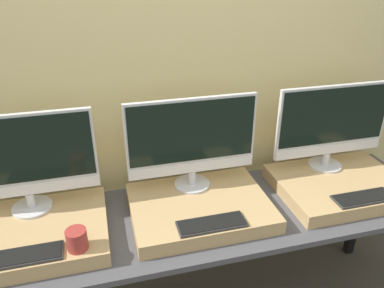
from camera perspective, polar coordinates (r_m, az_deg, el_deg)
wall_back at (r=1.98m, az=-1.80°, el=8.99°), size 8.00×0.04×2.60m
workbench at (r=1.93m, az=1.23°, el=-12.14°), size 2.51×0.65×0.76m
wooden_riser_left at (r=1.86m, az=-23.41°, el=-12.54°), size 0.67×0.51×0.07m
monitor_left at (r=1.82m, az=-24.58°, el=-2.20°), size 0.65×0.18×0.48m
keyboard_left at (r=1.68m, az=-24.41°, el=-15.32°), size 0.31×0.11×0.01m
mug at (r=1.63m, az=-17.14°, el=-13.74°), size 0.09×0.09×0.09m
wooden_riser_center at (r=1.87m, az=1.21°, el=-9.62°), size 0.67×0.51×0.07m
monitor_center at (r=1.84m, az=0.01°, el=0.62°), size 0.65×0.18×0.48m
keyboard_center at (r=1.70m, az=3.02°, el=-12.05°), size 0.31×0.11×0.01m
wooden_riser_right at (r=2.19m, az=21.51°, el=-5.84°), size 0.67×0.51×0.07m
monitor_right at (r=2.16m, az=20.60°, el=2.92°), size 0.65×0.18×0.48m
keyboard_right at (r=2.04m, az=24.69°, el=-7.44°), size 0.31×0.11×0.01m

